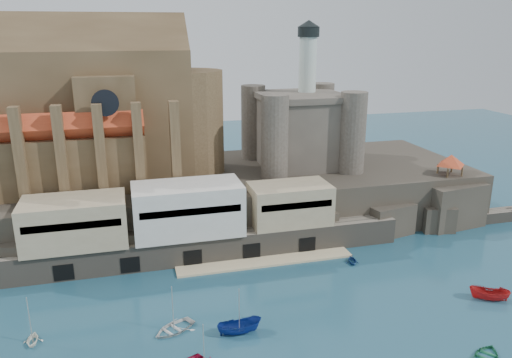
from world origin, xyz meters
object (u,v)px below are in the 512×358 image
object	(u,v)px
castle_keep	(300,126)
boat_2	(239,333)
church	(97,115)
pavilion	(451,161)

from	to	relation	value
castle_keep	boat_2	world-z (taller)	castle_keep
church	pavilion	xyz separation A→B (m)	(66.13, -15.85, -9.40)
church	pavilion	bearing A→B (deg)	-13.48
pavilion	boat_2	bearing A→B (deg)	-151.34
castle_keep	pavilion	xyz separation A→B (m)	(25.92, -15.08, -5.59)
church	pavilion	world-z (taller)	church
pavilion	boat_2	world-z (taller)	pavilion
castle_keep	boat_2	distance (m)	51.05
church	castle_keep	bearing A→B (deg)	-1.11
church	boat_2	distance (m)	50.98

